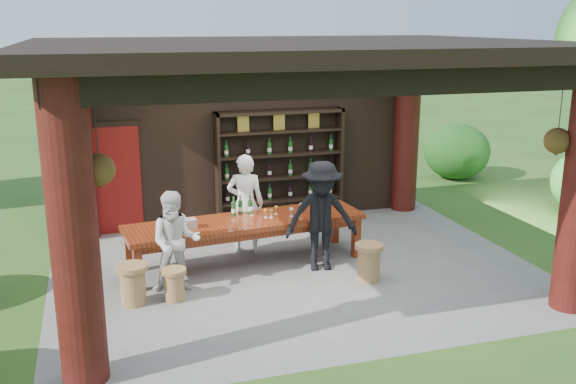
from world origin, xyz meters
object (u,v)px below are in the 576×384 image
object	(u,v)px
wine_shelf	(280,167)
guest_woman	(176,242)
stool_near_right	(369,261)
tasting_table	(246,226)
stool_near_left	(174,284)
stool_far_left	(133,283)
guest_man	(321,216)
napkin_basket	(187,224)
host	(245,204)

from	to	relation	value
wine_shelf	guest_woman	size ratio (longest dim) A/B	1.67
stool_near_right	guest_woman	bearing A→B (deg)	170.81
tasting_table	stool_near_left	world-z (taller)	tasting_table
stool_far_left	guest_man	xyz separation A→B (m)	(2.91, 0.47, 0.56)
guest_man	stool_near_left	bearing A→B (deg)	-158.48
tasting_table	guest_woman	world-z (taller)	guest_woman
stool_near_left	stool_near_right	world-z (taller)	stool_near_right
tasting_table	guest_woman	distance (m)	1.39
tasting_table	napkin_basket	xyz separation A→B (m)	(-0.94, -0.17, 0.18)
host	guest_man	xyz separation A→B (m)	(0.94, -1.11, 0.02)
stool_near_left	host	bearing A→B (deg)	49.21
stool_near_left	guest_man	size ratio (longest dim) A/B	0.27
stool_near_left	guest_man	distance (m)	2.49
host	napkin_basket	distance (m)	1.31
stool_far_left	guest_man	bearing A→B (deg)	9.27
stool_near_left	stool_far_left	distance (m)	0.56
stool_near_left	guest_woman	distance (m)	0.61
stool_near_left	host	xyz separation A→B (m)	(1.41, 1.63, 0.59)
stool_near_left	guest_man	bearing A→B (deg)	12.46
stool_far_left	guest_man	distance (m)	3.00
guest_man	napkin_basket	world-z (taller)	guest_man
stool_near_left	guest_man	xyz separation A→B (m)	(2.35, 0.52, 0.62)
stool_far_left	napkin_basket	size ratio (longest dim) A/B	2.20
stool_near_left	stool_far_left	xyz separation A→B (m)	(-0.56, 0.04, 0.06)
stool_near_right	host	distance (m)	2.35
tasting_table	host	world-z (taller)	host
tasting_table	host	distance (m)	0.64
stool_far_left	napkin_basket	world-z (taller)	napkin_basket
stool_near_right	guest_man	xyz separation A→B (m)	(-0.53, 0.63, 0.56)
stool_near_left	napkin_basket	world-z (taller)	napkin_basket
stool_near_left	host	size ratio (longest dim) A/B	0.28
guest_man	napkin_basket	bearing A→B (deg)	179.02
host	guest_woman	size ratio (longest dim) A/B	1.14
stool_near_left	guest_woman	xyz separation A→B (m)	(0.08, 0.34, 0.49)
stool_near_right	guest_woman	xyz separation A→B (m)	(-2.80, 0.45, 0.44)
stool_far_left	host	world-z (taller)	host
host	guest_man	world-z (taller)	guest_man
tasting_table	stool_near_left	xyz separation A→B (m)	(-1.27, -1.05, -0.39)
wine_shelf	napkin_basket	world-z (taller)	wine_shelf
stool_near_left	host	world-z (taller)	host
tasting_table	stool_near_right	xyz separation A→B (m)	(1.61, -1.16, -0.34)
stool_far_left	guest_woman	xyz separation A→B (m)	(0.64, 0.30, 0.44)
wine_shelf	guest_man	size ratio (longest dim) A/B	1.43
stool_far_left	guest_woman	distance (m)	0.83
wine_shelf	stool_near_left	bearing A→B (deg)	-128.25
stool_near_right	napkin_basket	xyz separation A→B (m)	(-2.55, 0.99, 0.52)
wine_shelf	tasting_table	world-z (taller)	wine_shelf
tasting_table	stool_near_right	distance (m)	2.01
wine_shelf	stool_near_left	xyz separation A→B (m)	(-2.43, -3.08, -0.84)
stool_far_left	napkin_basket	bearing A→B (deg)	43.02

